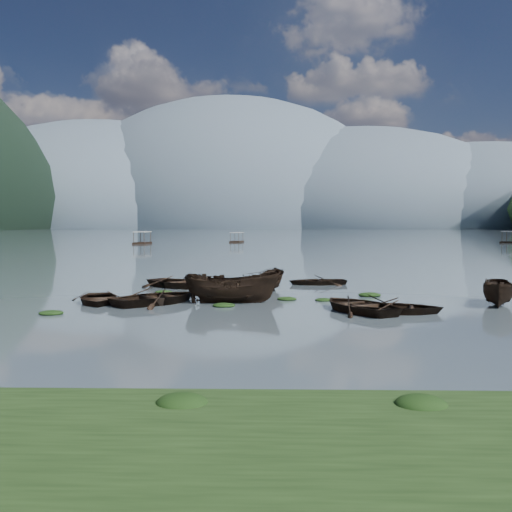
{
  "coord_description": "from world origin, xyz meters",
  "views": [
    {
      "loc": [
        0.83,
        -23.75,
        3.91
      ],
      "look_at": [
        0.0,
        12.0,
        2.0
      ],
      "focal_mm": 40.0,
      "sensor_mm": 36.0,
      "label": 1
    }
  ],
  "objects_px": {
    "rowboat_3": "(359,311)",
    "pontoon_left": "(142,244)",
    "rowboat_0": "(98,303)",
    "pontoon_centre": "(237,242)"
  },
  "relations": [
    {
      "from": "rowboat_3",
      "to": "pontoon_left",
      "type": "height_order",
      "value": "pontoon_left"
    },
    {
      "from": "pontoon_centre",
      "to": "pontoon_left",
      "type": "bearing_deg",
      "value": -141.05
    },
    {
      "from": "pontoon_left",
      "to": "pontoon_centre",
      "type": "xyz_separation_m",
      "value": [
        19.45,
        11.61,
        0.0
      ]
    },
    {
      "from": "rowboat_3",
      "to": "pontoon_centre",
      "type": "xyz_separation_m",
      "value": [
        -11.67,
        106.1,
        0.0
      ]
    },
    {
      "from": "rowboat_3",
      "to": "pontoon_left",
      "type": "bearing_deg",
      "value": -99.41
    },
    {
      "from": "rowboat_0",
      "to": "rowboat_3",
      "type": "height_order",
      "value": "rowboat_3"
    },
    {
      "from": "rowboat_3",
      "to": "pontoon_left",
      "type": "distance_m",
      "value": 99.48
    },
    {
      "from": "rowboat_0",
      "to": "pontoon_centre",
      "type": "relative_size",
      "value": 0.68
    },
    {
      "from": "rowboat_0",
      "to": "pontoon_centre",
      "type": "bearing_deg",
      "value": 73.76
    },
    {
      "from": "rowboat_0",
      "to": "pontoon_left",
      "type": "distance_m",
      "value": 93.81
    }
  ]
}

